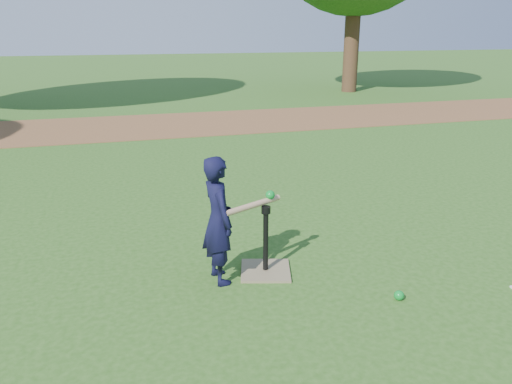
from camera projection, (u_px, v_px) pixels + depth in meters
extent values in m
plane|color=#285116|center=(290.00, 277.00, 4.34)|extent=(80.00, 80.00, 0.00)
cube|color=brown|center=(175.00, 124.00, 11.17)|extent=(24.00, 3.00, 0.01)
imported|color=black|center=(218.00, 220.00, 4.12)|extent=(0.31, 0.43, 1.09)
sphere|color=#0B8328|center=(399.00, 295.00, 3.95)|extent=(0.08, 0.08, 0.08)
cube|color=#807051|center=(265.00, 270.00, 4.42)|extent=(0.53, 0.53, 0.02)
cylinder|color=black|center=(266.00, 241.00, 4.33)|extent=(0.05, 0.05, 0.55)
cylinder|color=black|center=(266.00, 210.00, 4.24)|extent=(0.08, 0.08, 0.06)
cylinder|color=tan|center=(253.00, 205.00, 4.17)|extent=(0.56, 0.32, 0.05)
sphere|color=tan|center=(219.00, 210.00, 4.05)|extent=(0.06, 0.06, 0.06)
sphere|color=#0B8328|center=(270.00, 195.00, 4.28)|extent=(0.08, 0.08, 0.08)
cylinder|color=#382316|center=(352.00, 39.00, 16.47)|extent=(0.50, 0.50, 3.42)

